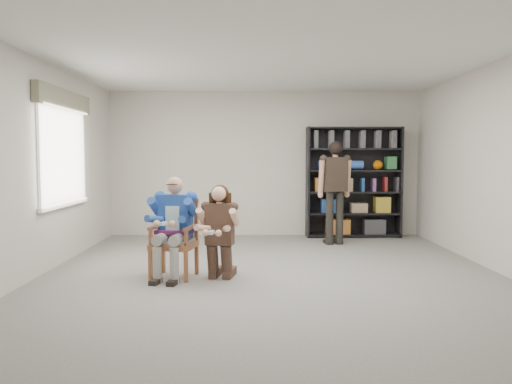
{
  "coord_description": "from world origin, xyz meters",
  "views": [
    {
      "loc": [
        -0.28,
        -6.23,
        1.53
      ],
      "look_at": [
        -0.2,
        0.6,
        1.05
      ],
      "focal_mm": 35.0,
      "sensor_mm": 36.0,
      "label": 1
    }
  ],
  "objects_px": {
    "standing_man": "(335,193)",
    "bookshelf": "(354,182)",
    "seated_man": "(174,227)",
    "armchair": "(174,239)",
    "kneeling_woman": "(219,233)"
  },
  "relations": [
    {
      "from": "armchair",
      "to": "seated_man",
      "type": "bearing_deg",
      "value": 0.0
    },
    {
      "from": "bookshelf",
      "to": "standing_man",
      "type": "relative_size",
      "value": 1.17
    },
    {
      "from": "seated_man",
      "to": "kneeling_woman",
      "type": "height_order",
      "value": "seated_man"
    },
    {
      "from": "kneeling_woman",
      "to": "standing_man",
      "type": "xyz_separation_m",
      "value": [
        1.86,
        2.5,
        0.31
      ]
    },
    {
      "from": "armchair",
      "to": "standing_man",
      "type": "xyz_separation_m",
      "value": [
        2.44,
        2.38,
        0.4
      ]
    },
    {
      "from": "seated_man",
      "to": "bookshelf",
      "type": "distance_m",
      "value": 4.4
    },
    {
      "from": "seated_man",
      "to": "bookshelf",
      "type": "xyz_separation_m",
      "value": [
        2.95,
        3.24,
        0.4
      ]
    },
    {
      "from": "kneeling_woman",
      "to": "standing_man",
      "type": "bearing_deg",
      "value": 64.42
    },
    {
      "from": "armchair",
      "to": "seated_man",
      "type": "distance_m",
      "value": 0.15
    },
    {
      "from": "bookshelf",
      "to": "standing_man",
      "type": "distance_m",
      "value": 1.01
    },
    {
      "from": "standing_man",
      "to": "bookshelf",
      "type": "bearing_deg",
      "value": 47.18
    },
    {
      "from": "seated_man",
      "to": "bookshelf",
      "type": "bearing_deg",
      "value": 58.88
    },
    {
      "from": "kneeling_woman",
      "to": "bookshelf",
      "type": "xyz_separation_m",
      "value": [
        2.37,
        3.36,
        0.46
      ]
    },
    {
      "from": "kneeling_woman",
      "to": "bookshelf",
      "type": "bearing_deg",
      "value": 66.0
    },
    {
      "from": "seated_man",
      "to": "standing_man",
      "type": "xyz_separation_m",
      "value": [
        2.44,
        2.38,
        0.25
      ]
    }
  ]
}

